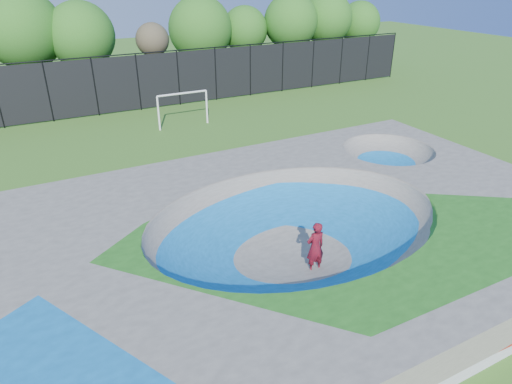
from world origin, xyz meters
TOP-DOWN VIEW (x-y plane):
  - ground at (0.00, 0.00)m, footprint 120.00×120.00m
  - skate_deck at (0.00, 0.00)m, footprint 22.00×14.00m
  - skater at (-0.08, -1.35)m, footprint 0.68×0.45m
  - skateboard at (-0.08, -1.35)m, footprint 0.79×0.26m
  - soccer_goal at (1.45, 15.82)m, footprint 3.39×0.12m
  - fence at (0.00, 21.00)m, footprint 48.09×0.09m
  - treeline at (-2.88, 26.02)m, footprint 52.48×7.00m

SIDE VIEW (x-z plane):
  - ground at x=0.00m, z-range 0.00..0.00m
  - skateboard at x=-0.08m, z-range 0.00..0.05m
  - skate_deck at x=0.00m, z-range 0.00..1.50m
  - skater at x=-0.08m, z-range 0.00..1.87m
  - soccer_goal at x=1.45m, z-range 0.44..2.68m
  - fence at x=0.00m, z-range 0.08..4.12m
  - treeline at x=-2.88m, z-range 0.76..9.25m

